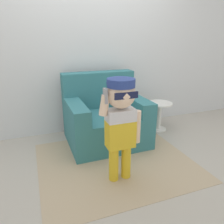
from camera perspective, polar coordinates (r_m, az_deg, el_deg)
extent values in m
plane|color=#ADA89E|center=(2.99, -2.28, -8.36)|extent=(10.00, 10.00, 0.00)
cube|color=silver|center=(3.26, -6.27, 17.63)|extent=(10.00, 0.05, 2.60)
cube|color=teal|center=(2.97, -1.53, -4.11)|extent=(1.01, 0.88, 0.41)
cube|color=teal|center=(3.13, -3.62, 5.89)|extent=(1.01, 0.22, 0.50)
cube|color=teal|center=(2.67, -9.17, -0.11)|extent=(0.19, 0.67, 0.20)
cube|color=teal|center=(2.93, 6.72, 1.74)|extent=(0.19, 0.67, 0.20)
cylinder|color=gold|center=(2.23, 0.44, -13.37)|extent=(0.10, 0.10, 0.36)
cylinder|color=gold|center=(2.27, 3.68, -12.71)|extent=(0.10, 0.10, 0.36)
cube|color=gold|center=(2.10, 2.18, -5.69)|extent=(0.27, 0.15, 0.27)
cube|color=silver|center=(2.02, 2.25, -0.76)|extent=(0.27, 0.15, 0.12)
sphere|color=beige|center=(1.96, 2.32, 4.77)|extent=(0.27, 0.27, 0.27)
cylinder|color=navy|center=(1.94, 2.36, 7.65)|extent=(0.26, 0.26, 0.07)
cube|color=navy|center=(2.06, 1.04, 7.55)|extent=(0.15, 0.12, 0.01)
cube|color=#0F1433|center=(1.85, 3.81, 4.29)|extent=(0.21, 0.01, 0.06)
cylinder|color=beige|center=(2.14, 6.47, -3.82)|extent=(0.08, 0.08, 0.33)
cylinder|color=beige|center=(1.94, -2.00, 1.76)|extent=(0.11, 0.08, 0.20)
cube|color=gray|center=(1.89, -1.72, 4.23)|extent=(0.02, 0.07, 0.13)
cylinder|color=white|center=(3.50, 11.90, -4.31)|extent=(0.25, 0.25, 0.02)
cylinder|color=white|center=(3.43, 12.13, -1.26)|extent=(0.07, 0.07, 0.42)
cylinder|color=white|center=(3.36, 12.38, 2.23)|extent=(0.38, 0.38, 0.02)
cube|color=tan|center=(2.60, 0.87, -12.73)|extent=(1.72, 1.49, 0.01)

